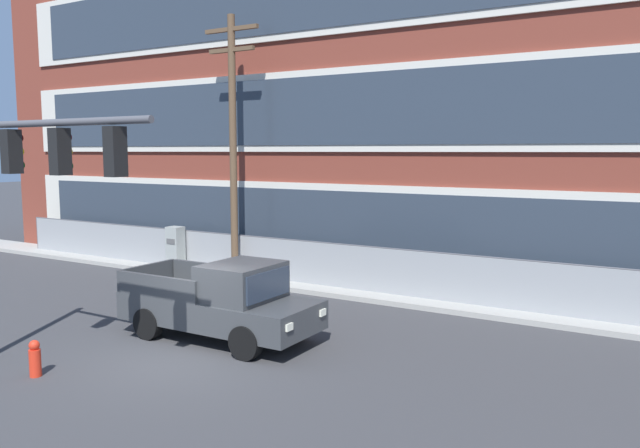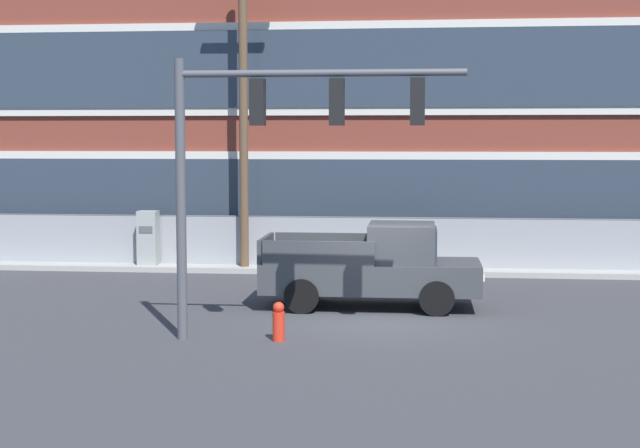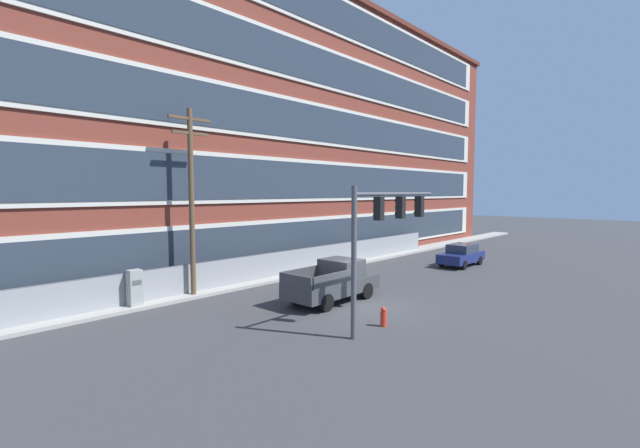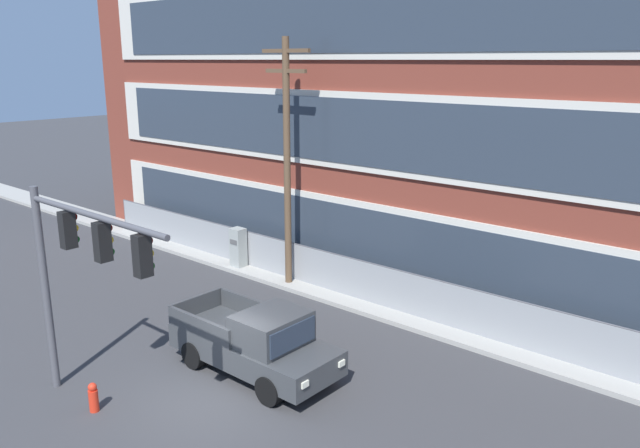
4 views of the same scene
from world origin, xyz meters
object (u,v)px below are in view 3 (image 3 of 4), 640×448
at_px(sedan_navy, 461,255).
at_px(electrical_cabinet, 135,289).
at_px(pickup_truck_dark_grey, 334,282).
at_px(traffic_signal_mast, 383,224).
at_px(fire_hydrant, 383,317).
at_px(utility_pole_near_corner, 191,195).

distance_m(sedan_navy, electrical_cabinet, 21.82).
distance_m(pickup_truck_dark_grey, electrical_cabinet, 9.20).
bearing_deg(traffic_signal_mast, electrical_cabinet, 118.83).
bearing_deg(traffic_signal_mast, pickup_truck_dark_grey, 66.18).
bearing_deg(fire_hydrant, electrical_cabinet, 119.19).
xyz_separation_m(sedan_navy, fire_hydrant, (-15.47, -3.69, -0.42)).
distance_m(traffic_signal_mast, fire_hydrant, 3.68).
height_order(pickup_truck_dark_grey, electrical_cabinet, pickup_truck_dark_grey).
distance_m(pickup_truck_dark_grey, fire_hydrant, 4.43).
bearing_deg(utility_pole_near_corner, sedan_navy, -18.65).
xyz_separation_m(traffic_signal_mast, pickup_truck_dark_grey, (1.79, 4.05, -3.12)).
bearing_deg(electrical_cabinet, fire_hydrant, -60.81).
relative_size(electrical_cabinet, fire_hydrant, 2.30).
distance_m(traffic_signal_mast, pickup_truck_dark_grey, 5.41).
xyz_separation_m(electrical_cabinet, fire_hydrant, (5.48, -9.80, -0.52)).
relative_size(traffic_signal_mast, sedan_navy, 1.32).
bearing_deg(electrical_cabinet, sedan_navy, -16.28).
bearing_deg(utility_pole_near_corner, pickup_truck_dark_grey, -53.49).
bearing_deg(sedan_navy, electrical_cabinet, 163.72).
relative_size(traffic_signal_mast, fire_hydrant, 7.25).
relative_size(traffic_signal_mast, utility_pole_near_corner, 0.60).
bearing_deg(pickup_truck_dark_grey, electrical_cabinet, 141.29).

